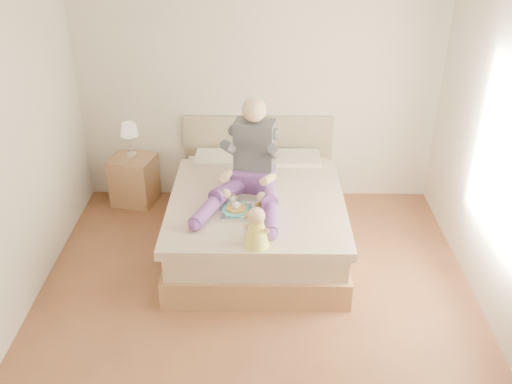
{
  "coord_description": "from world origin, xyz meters",
  "views": [
    {
      "loc": [
        0.05,
        -3.93,
        3.36
      ],
      "look_at": [
        -0.01,
        0.78,
        0.75
      ],
      "focal_mm": 40.0,
      "sensor_mm": 36.0,
      "label": 1
    }
  ],
  "objects_px": {
    "bed": "(257,214)",
    "tray": "(246,209)",
    "adult": "(250,168)",
    "nightstand": "(134,180)",
    "baby": "(257,230)"
  },
  "relations": [
    {
      "from": "bed",
      "to": "nightstand",
      "type": "xyz_separation_m",
      "value": [
        -1.43,
        0.8,
        -0.03
      ]
    },
    {
      "from": "bed",
      "to": "adult",
      "type": "height_order",
      "value": "adult"
    },
    {
      "from": "bed",
      "to": "baby",
      "type": "height_order",
      "value": "bed"
    },
    {
      "from": "bed",
      "to": "tray",
      "type": "xyz_separation_m",
      "value": [
        -0.09,
        -0.44,
        0.32
      ]
    },
    {
      "from": "bed",
      "to": "baby",
      "type": "xyz_separation_m",
      "value": [
        0.01,
        -0.99,
        0.44
      ]
    },
    {
      "from": "adult",
      "to": "nightstand",
      "type": "bearing_deg",
      "value": 157.81
    },
    {
      "from": "tray",
      "to": "baby",
      "type": "height_order",
      "value": "baby"
    },
    {
      "from": "nightstand",
      "to": "tray",
      "type": "relative_size",
      "value": 1.2
    },
    {
      "from": "adult",
      "to": "tray",
      "type": "height_order",
      "value": "adult"
    },
    {
      "from": "nightstand",
      "to": "baby",
      "type": "distance_m",
      "value": 2.34
    },
    {
      "from": "bed",
      "to": "nightstand",
      "type": "height_order",
      "value": "bed"
    },
    {
      "from": "adult",
      "to": "baby",
      "type": "bearing_deg",
      "value": -74.55
    },
    {
      "from": "nightstand",
      "to": "adult",
      "type": "xyz_separation_m",
      "value": [
        1.37,
        -0.89,
        0.61
      ]
    },
    {
      "from": "nightstand",
      "to": "tray",
      "type": "distance_m",
      "value": 1.85
    },
    {
      "from": "bed",
      "to": "tray",
      "type": "bearing_deg",
      "value": -102.24
    }
  ]
}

